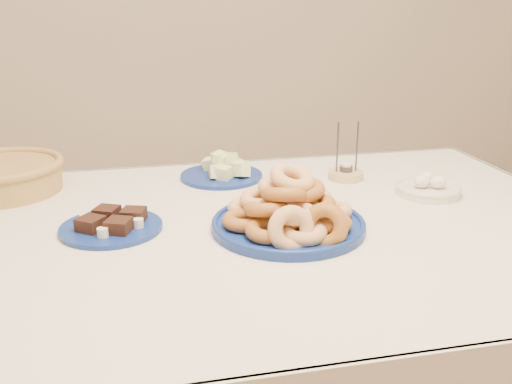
{
  "coord_description": "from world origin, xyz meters",
  "views": [
    {
      "loc": [
        -0.26,
        -1.21,
        1.26
      ],
      "look_at": [
        0.0,
        -0.05,
        0.85
      ],
      "focal_mm": 40.0,
      "sensor_mm": 36.0,
      "label": 1
    }
  ],
  "objects_px": {
    "wicker_basket": "(2,175)",
    "candle_holder": "(346,174)",
    "dining_table": "(251,266)",
    "melon_plate": "(223,171)",
    "donut_platter": "(290,214)",
    "brownie_plate": "(112,225)",
    "egg_bowl": "(428,188)"
  },
  "relations": [
    {
      "from": "wicker_basket",
      "to": "candle_holder",
      "type": "height_order",
      "value": "candle_holder"
    },
    {
      "from": "dining_table",
      "to": "melon_plate",
      "type": "bearing_deg",
      "value": 90.29
    },
    {
      "from": "donut_platter",
      "to": "brownie_plate",
      "type": "distance_m",
      "value": 0.41
    },
    {
      "from": "dining_table",
      "to": "brownie_plate",
      "type": "xyz_separation_m",
      "value": [
        -0.32,
        0.04,
        0.12
      ]
    },
    {
      "from": "brownie_plate",
      "to": "egg_bowl",
      "type": "relative_size",
      "value": 1.45
    },
    {
      "from": "egg_bowl",
      "to": "wicker_basket",
      "type": "bearing_deg",
      "value": 166.13
    },
    {
      "from": "melon_plate",
      "to": "wicker_basket",
      "type": "xyz_separation_m",
      "value": [
        -0.61,
        0.01,
        0.02
      ]
    },
    {
      "from": "donut_platter",
      "to": "melon_plate",
      "type": "distance_m",
      "value": 0.44
    },
    {
      "from": "brownie_plate",
      "to": "melon_plate",
      "type": "bearing_deg",
      "value": 46.92
    },
    {
      "from": "donut_platter",
      "to": "brownie_plate",
      "type": "bearing_deg",
      "value": 167.08
    },
    {
      "from": "wicker_basket",
      "to": "candle_holder",
      "type": "bearing_deg",
      "value": -5.82
    },
    {
      "from": "candle_holder",
      "to": "egg_bowl",
      "type": "xyz_separation_m",
      "value": [
        0.17,
        -0.18,
        0.0
      ]
    },
    {
      "from": "melon_plate",
      "to": "wicker_basket",
      "type": "bearing_deg",
      "value": 179.12
    },
    {
      "from": "brownie_plate",
      "to": "dining_table",
      "type": "bearing_deg",
      "value": -7.75
    },
    {
      "from": "donut_platter",
      "to": "egg_bowl",
      "type": "relative_size",
      "value": 1.96
    },
    {
      "from": "dining_table",
      "to": "candle_holder",
      "type": "relative_size",
      "value": 9.99
    },
    {
      "from": "melon_plate",
      "to": "egg_bowl",
      "type": "bearing_deg",
      "value": -27.53
    },
    {
      "from": "melon_plate",
      "to": "egg_bowl",
      "type": "height_order",
      "value": "melon_plate"
    },
    {
      "from": "donut_platter",
      "to": "wicker_basket",
      "type": "relative_size",
      "value": 1.06
    },
    {
      "from": "dining_table",
      "to": "egg_bowl",
      "type": "relative_size",
      "value": 8.72
    },
    {
      "from": "donut_platter",
      "to": "candle_holder",
      "type": "distance_m",
      "value": 0.44
    },
    {
      "from": "wicker_basket",
      "to": "egg_bowl",
      "type": "xyz_separation_m",
      "value": [
        1.13,
        -0.28,
        -0.03
      ]
    },
    {
      "from": "dining_table",
      "to": "wicker_basket",
      "type": "bearing_deg",
      "value": 147.42
    },
    {
      "from": "melon_plate",
      "to": "candle_holder",
      "type": "distance_m",
      "value": 0.36
    },
    {
      "from": "dining_table",
      "to": "melon_plate",
      "type": "height_order",
      "value": "melon_plate"
    },
    {
      "from": "donut_platter",
      "to": "egg_bowl",
      "type": "distance_m",
      "value": 0.46
    },
    {
      "from": "brownie_plate",
      "to": "egg_bowl",
      "type": "bearing_deg",
      "value": 4.8
    },
    {
      "from": "donut_platter",
      "to": "wicker_basket",
      "type": "bearing_deg",
      "value": 147.57
    },
    {
      "from": "dining_table",
      "to": "egg_bowl",
      "type": "height_order",
      "value": "egg_bowl"
    },
    {
      "from": "donut_platter",
      "to": "wicker_basket",
      "type": "height_order",
      "value": "donut_platter"
    },
    {
      "from": "dining_table",
      "to": "melon_plate",
      "type": "distance_m",
      "value": 0.4
    },
    {
      "from": "donut_platter",
      "to": "candle_holder",
      "type": "bearing_deg",
      "value": 51.79
    }
  ]
}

